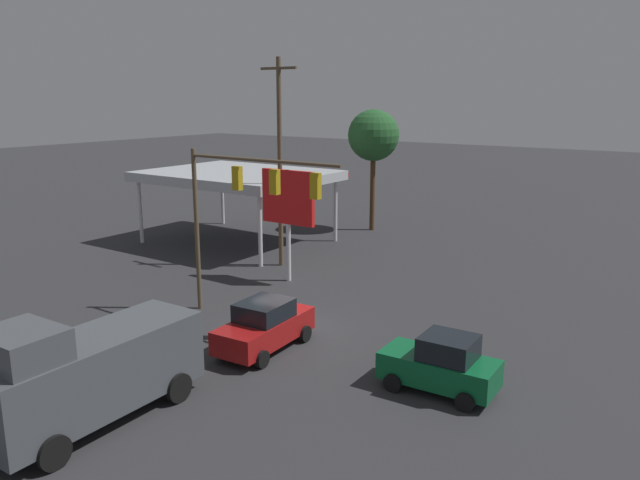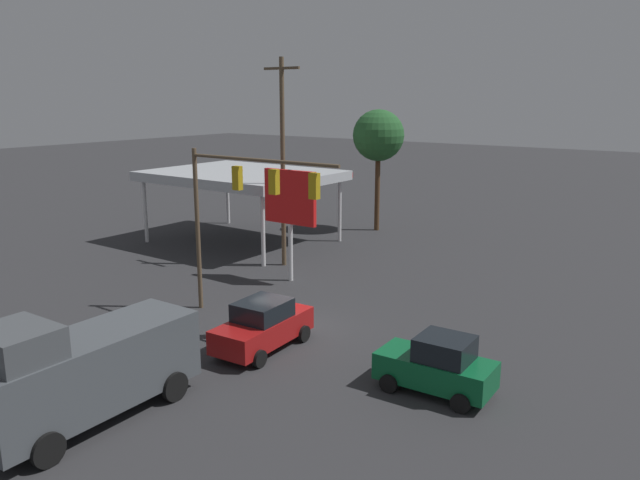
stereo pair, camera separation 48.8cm
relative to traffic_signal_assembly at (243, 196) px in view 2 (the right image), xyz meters
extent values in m
plane|color=#2D2D30|center=(-2.32, -0.23, -5.45)|extent=(200.00, 200.00, 0.00)
cylinder|color=brown|center=(2.82, 0.02, -1.80)|extent=(0.20, 0.20, 7.31)
cylinder|color=brown|center=(-1.01, 0.02, 1.56)|extent=(7.66, 0.14, 0.14)
cube|color=#B79314|center=(0.30, 0.02, 0.74)|extent=(0.36, 0.28, 1.00)
sphere|color=#FF4141|center=(0.30, -0.16, 1.04)|extent=(0.22, 0.22, 0.22)
sphere|color=#392305|center=(0.30, -0.16, 0.74)|extent=(0.22, 0.22, 0.22)
sphere|color=black|center=(0.30, -0.16, 0.44)|extent=(0.22, 0.22, 0.22)
cube|color=#B79314|center=(-1.69, 0.02, 0.74)|extent=(0.36, 0.28, 1.00)
sphere|color=#FF4141|center=(-1.69, -0.16, 1.04)|extent=(0.22, 0.22, 0.22)
sphere|color=#392305|center=(-1.69, -0.16, 0.74)|extent=(0.22, 0.22, 0.22)
sphere|color=black|center=(-1.69, -0.16, 0.44)|extent=(0.22, 0.22, 0.22)
cube|color=#B79314|center=(-3.69, 0.02, 0.74)|extent=(0.36, 0.28, 1.00)
sphere|color=#FF4141|center=(-3.69, -0.16, 1.04)|extent=(0.22, 0.22, 0.22)
sphere|color=#392305|center=(-3.69, -0.16, 0.74)|extent=(0.22, 0.22, 0.22)
sphere|color=black|center=(-3.69, -0.16, 0.44)|extent=(0.22, 0.22, 0.22)
cylinder|color=brown|center=(4.40, -8.00, 0.33)|extent=(0.26, 0.26, 11.57)
cube|color=brown|center=(4.40, -8.00, 5.51)|extent=(2.40, 0.14, 0.14)
cube|color=#B2B7BC|center=(10.34, -11.00, -1.03)|extent=(11.47, 8.95, 0.60)
cube|color=red|center=(10.34, -15.49, -1.03)|extent=(11.47, 0.06, 0.36)
cylinder|color=silver|center=(5.21, -14.87, -3.39)|extent=(0.24, 0.24, 4.13)
cylinder|color=silver|center=(15.47, -14.87, -3.39)|extent=(0.24, 0.24, 4.13)
cylinder|color=silver|center=(5.21, -7.13, -3.39)|extent=(0.24, 0.24, 4.13)
cylinder|color=silver|center=(15.47, -7.13, -3.39)|extent=(0.24, 0.24, 4.13)
cylinder|color=silver|center=(2.16, -5.80, -2.53)|extent=(0.24, 0.24, 5.85)
cube|color=red|center=(2.16, -5.80, -1.00)|extent=(3.19, 0.24, 2.79)
cube|color=black|center=(2.16, -5.93, -1.00)|extent=(2.23, 0.04, 0.98)
cube|color=#0C592D|center=(-9.59, 1.38, -4.69)|extent=(3.87, 1.86, 0.90)
cube|color=black|center=(-9.89, 1.37, -3.86)|extent=(1.76, 1.63, 0.76)
cylinder|color=black|center=(-8.39, 2.30, -5.14)|extent=(0.63, 0.25, 0.62)
cylinder|color=black|center=(-8.32, 0.56, -5.14)|extent=(0.63, 0.25, 0.62)
cylinder|color=black|center=(-10.86, 2.20, -5.14)|extent=(0.63, 0.25, 0.62)
cylinder|color=black|center=(-10.79, 0.46, -5.14)|extent=(0.63, 0.25, 0.62)
cube|color=maroon|center=(-2.66, 1.97, -4.67)|extent=(2.07, 4.50, 0.90)
cube|color=black|center=(-2.66, 1.97, -3.87)|extent=(1.78, 2.10, 0.70)
cylinder|color=black|center=(-3.67, 3.34, -5.12)|extent=(0.26, 0.67, 0.66)
cylinder|color=black|center=(-1.83, 3.46, -5.12)|extent=(0.26, 0.67, 0.66)
cylinder|color=black|center=(-3.49, 0.49, -5.12)|extent=(0.26, 0.67, 0.66)
cylinder|color=black|center=(-1.65, 0.60, -5.12)|extent=(0.26, 0.67, 0.66)
cube|color=#474C51|center=(-2.02, 9.05, -3.87)|extent=(2.46, 6.85, 2.20)
cube|color=#45494E|center=(-2.07, 11.15, -2.32)|extent=(2.16, 1.85, 0.90)
cylinder|color=black|center=(-3.25, 11.23, -4.97)|extent=(0.24, 0.96, 0.96)
cylinder|color=black|center=(-0.91, 11.29, -4.97)|extent=(0.24, 0.96, 0.96)
cylinder|color=black|center=(-3.14, 6.81, -4.97)|extent=(0.24, 0.96, 0.96)
cylinder|color=black|center=(-0.80, 6.87, -4.97)|extent=(0.24, 0.96, 0.96)
cylinder|color=#4C331E|center=(5.01, -19.38, -2.68)|extent=(0.36, 0.36, 5.54)
sphere|color=#235628|center=(5.01, -19.38, 1.35)|extent=(3.62, 3.62, 3.62)
camera|label=1|loc=(-17.22, 19.21, 4.09)|focal=35.00mm
camera|label=2|loc=(-17.62, 18.93, 4.09)|focal=35.00mm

